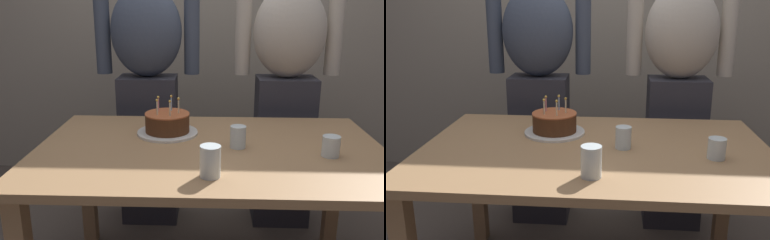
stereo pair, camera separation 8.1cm
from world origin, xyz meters
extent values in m
cube|color=#9E9384|center=(0.00, 1.55, 1.30)|extent=(5.20, 0.10, 2.60)
cube|color=#A37A51|center=(0.00, 0.00, 0.72)|extent=(1.50, 0.96, 0.03)
cube|color=#A37A51|center=(-0.68, 0.41, 0.35)|extent=(0.07, 0.07, 0.70)
cube|color=#A37A51|center=(0.68, 0.41, 0.35)|extent=(0.07, 0.07, 0.70)
cylinder|color=white|center=(-0.20, 0.18, 0.75)|extent=(0.29, 0.29, 0.01)
cylinder|color=#512D19|center=(-0.20, 0.18, 0.79)|extent=(0.21, 0.21, 0.08)
cylinder|color=#B75B33|center=(-0.20, 0.18, 0.84)|extent=(0.21, 0.21, 0.01)
cylinder|color=beige|center=(-0.15, 0.18, 0.87)|extent=(0.01, 0.01, 0.06)
sphere|color=#F9C64C|center=(-0.15, 0.18, 0.91)|extent=(0.01, 0.01, 0.01)
cylinder|color=#93B7DB|center=(-0.19, 0.23, 0.87)|extent=(0.01, 0.01, 0.06)
sphere|color=#F9C64C|center=(-0.19, 0.23, 0.91)|extent=(0.01, 0.01, 0.01)
cylinder|color=pink|center=(-0.25, 0.21, 0.87)|extent=(0.01, 0.01, 0.06)
sphere|color=#F9C64C|center=(-0.25, 0.21, 0.91)|extent=(0.01, 0.01, 0.01)
cylinder|color=beige|center=(-0.24, 0.14, 0.87)|extent=(0.01, 0.01, 0.06)
sphere|color=#F9C64C|center=(-0.24, 0.14, 0.91)|extent=(0.01, 0.01, 0.01)
cylinder|color=beige|center=(-0.18, 0.13, 0.87)|extent=(0.01, 0.01, 0.06)
sphere|color=#F9C64C|center=(-0.18, 0.13, 0.91)|extent=(0.01, 0.01, 0.01)
cylinder|color=silver|center=(0.49, -0.09, 0.78)|extent=(0.07, 0.07, 0.09)
cylinder|color=silver|center=(0.00, -0.31, 0.80)|extent=(0.08, 0.08, 0.12)
cylinder|color=silver|center=(0.12, 0.00, 0.79)|extent=(0.07, 0.07, 0.10)
cube|color=#33333D|center=(-0.37, 0.70, 0.46)|extent=(0.34, 0.23, 0.92)
ellipsoid|color=#424C60|center=(-0.37, 0.70, 1.18)|extent=(0.41, 0.27, 0.52)
cylinder|color=#424C60|center=(-0.11, 0.73, 1.15)|extent=(0.09, 0.09, 0.44)
cylinder|color=#424C60|center=(-0.63, 0.73, 1.15)|extent=(0.09, 0.09, 0.44)
cube|color=#33333D|center=(0.45, 0.70, 0.46)|extent=(0.34, 0.23, 0.92)
ellipsoid|color=beige|center=(0.45, 0.70, 1.18)|extent=(0.41, 0.27, 0.52)
cylinder|color=beige|center=(0.71, 0.73, 1.15)|extent=(0.09, 0.09, 0.44)
cylinder|color=beige|center=(0.19, 0.73, 1.15)|extent=(0.09, 0.09, 0.44)
camera|label=1|loc=(-0.01, -1.66, 1.35)|focal=38.18mm
camera|label=2|loc=(0.07, -1.66, 1.35)|focal=38.18mm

